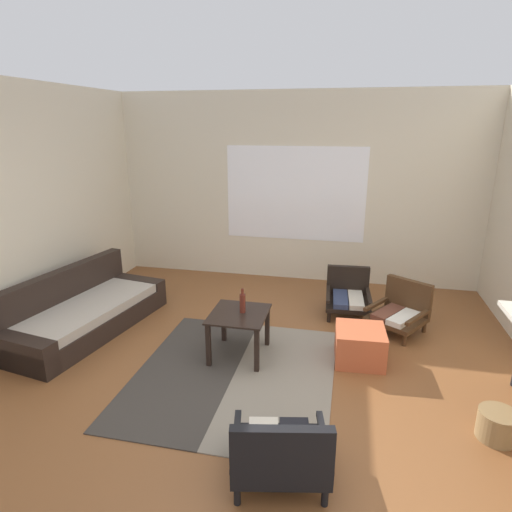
{
  "coord_description": "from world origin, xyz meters",
  "views": [
    {
      "loc": [
        0.77,
        -3.15,
        2.25
      ],
      "look_at": [
        -0.15,
        1.05,
        0.93
      ],
      "focal_mm": 30.2,
      "sensor_mm": 36.0,
      "label": 1
    }
  ],
  "objects": [
    {
      "name": "armchair_corner",
      "position": [
        1.41,
        1.54,
        0.24
      ],
      "size": [
        0.75,
        0.75,
        0.56
      ],
      "color": "#472D19",
      "rests_on": "ground"
    },
    {
      "name": "coffee_table",
      "position": [
        -0.22,
        0.6,
        0.37
      ],
      "size": [
        0.55,
        0.6,
        0.47
      ],
      "color": "black",
      "rests_on": "ground"
    },
    {
      "name": "armchair_by_window",
      "position": [
        0.83,
        1.91,
        0.24
      ],
      "size": [
        0.56,
        0.61,
        0.54
      ],
      "color": "black",
      "rests_on": "ground"
    },
    {
      "name": "far_wall_with_window",
      "position": [
        0.0,
        3.06,
        1.35
      ],
      "size": [
        5.6,
        0.13,
        2.7
      ],
      "color": "beige",
      "rests_on": "ground"
    },
    {
      "name": "wicker_basket",
      "position": [
        1.95,
        -0.15,
        0.11
      ],
      "size": [
        0.29,
        0.29,
        0.22
      ],
      "primitive_type": "cylinder",
      "color": "olive",
      "rests_on": "ground"
    },
    {
      "name": "glass_bottle",
      "position": [
        -0.19,
        0.63,
        0.57
      ],
      "size": [
        0.06,
        0.06,
        0.25
      ],
      "color": "#5B2319",
      "rests_on": "coffee_table"
    },
    {
      "name": "ottoman_orange",
      "position": [
        0.96,
        0.76,
        0.17
      ],
      "size": [
        0.5,
        0.5,
        0.34
      ],
      "primitive_type": "cube",
      "rotation": [
        0.0,
        0.0,
        0.06
      ],
      "color": "#BC5633",
      "rests_on": "ground"
    },
    {
      "name": "ground_plane",
      "position": [
        0.0,
        0.0,
        0.0
      ],
      "size": [
        7.8,
        7.8,
        0.0
      ],
      "primitive_type": "plane",
      "color": "brown"
    },
    {
      "name": "couch",
      "position": [
        -2.1,
        0.79,
        0.21
      ],
      "size": [
        1.12,
        2.05,
        0.67
      ],
      "color": "black",
      "rests_on": "ground"
    },
    {
      "name": "armchair_striped_foreground",
      "position": [
        0.44,
        -0.92,
        0.25
      ],
      "size": [
        0.72,
        0.68,
        0.57
      ],
      "color": "black",
      "rests_on": "ground"
    },
    {
      "name": "area_rug",
      "position": [
        -0.18,
        0.25,
        0.01
      ],
      "size": [
        1.82,
        2.07,
        0.01
      ],
      "color": "#38332D",
      "rests_on": "ground"
    }
  ]
}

